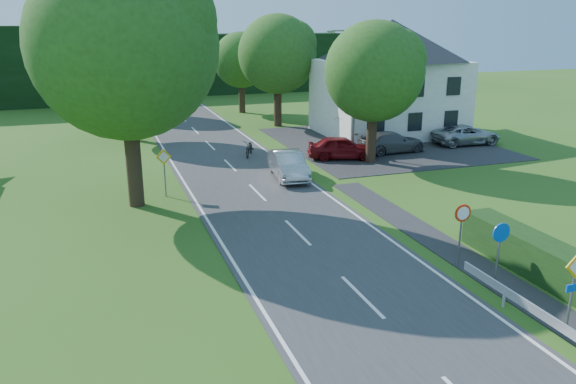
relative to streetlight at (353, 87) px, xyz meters
name	(u,v)px	position (x,y,z in m)	size (l,w,h in m)	color
road	(282,218)	(-8.06, -10.00, -4.44)	(7.00, 80.00, 0.04)	#343437
parking_pad	(382,143)	(3.94, 3.00, -4.44)	(14.00, 16.00, 0.04)	#242427
line_edge_left	(211,225)	(-11.31, -10.00, -4.42)	(0.12, 80.00, 0.01)	white
line_edge_right	(348,209)	(-4.81, -10.00, -4.42)	(0.12, 80.00, 0.01)	white
line_centre	(282,217)	(-8.06, -10.00, -4.42)	(0.12, 80.00, 0.01)	white
tree_main	(127,82)	(-14.06, -6.00, 1.36)	(9.40, 9.40, 11.64)	#264A16
tree_left_far	(128,81)	(-13.06, 10.00, -0.17)	(7.00, 7.00, 8.58)	#264A16
tree_right_far	(278,71)	(-1.06, 12.00, 0.08)	(7.40, 7.40, 9.09)	#264A16
tree_left_back	(125,71)	(-12.56, 22.00, -0.43)	(6.60, 6.60, 8.07)	#264A16
tree_right_back	(241,73)	(-2.06, 20.00, -0.68)	(6.20, 6.20, 7.56)	#264A16
tree_right_mid	(373,93)	(0.44, -2.00, -0.17)	(7.00, 7.00, 8.58)	#264A16
treeline_right	(224,64)	(-0.06, 36.00, -0.96)	(30.00, 5.00, 7.00)	black
house_white	(389,77)	(5.94, 6.00, -0.06)	(10.60, 8.40, 8.60)	silver
streetlight	(353,87)	(0.00, 0.00, 0.00)	(2.03, 0.18, 8.00)	slate
sign_priority_right	(575,279)	(-3.76, -22.02, -2.67)	(0.78, 0.09, 2.59)	slate
sign_roundabout	(500,243)	(-3.76, -19.02, -2.79)	(0.64, 0.08, 2.37)	slate
sign_speed_limit	(462,221)	(-3.76, -17.03, -2.70)	(0.64, 0.11, 2.37)	slate
sign_priority_left	(164,163)	(-12.56, -5.02, -2.75)	(0.78, 0.09, 2.44)	slate
moving_car	(288,165)	(-5.62, -3.81, -3.68)	(1.58, 4.52, 1.49)	#B0B0B5
motorcycle	(249,148)	(-6.26, 2.05, -3.89)	(0.70, 2.02, 1.06)	black
parked_car_red	(342,148)	(-0.94, -0.66, -3.69)	(1.72, 4.28, 1.46)	maroon
parked_car_silver_a	(369,128)	(3.66, 4.57, -3.62)	(1.71, 4.89, 1.61)	#A3A3A8
parked_car_grey	(391,142)	(2.97, -0.04, -3.73)	(1.94, 4.77, 1.38)	#515357
parked_car_silver_b	(466,135)	(9.30, 0.50, -3.74)	(2.26, 4.90, 1.36)	#A5A7AD
parasol	(347,129)	(1.46, 3.70, -3.42)	(2.18, 2.23, 2.00)	#AD0D16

